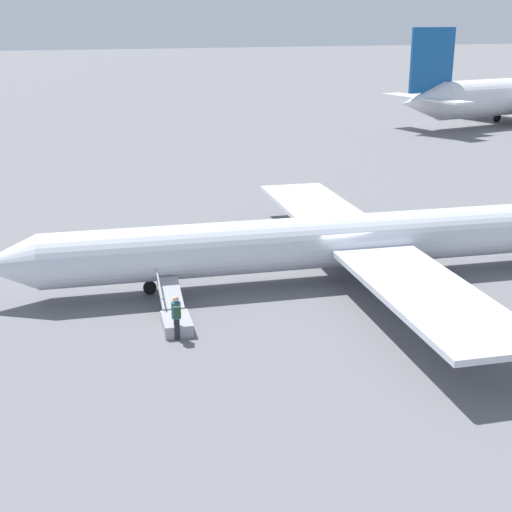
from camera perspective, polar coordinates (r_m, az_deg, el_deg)
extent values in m
plane|color=slate|center=(33.89, 6.30, -1.81)|extent=(600.00, 600.00, 0.00)
cylinder|color=silver|center=(33.30, 6.41, 1.21)|extent=(26.75, 6.57, 2.41)
cone|color=silver|center=(31.69, -19.47, -0.64)|extent=(2.99, 2.75, 2.36)
cube|color=silver|center=(27.97, 13.64, -2.96)|extent=(5.57, 11.68, 0.24)
cube|color=silver|center=(39.97, 4.96, 3.87)|extent=(5.57, 11.68, 0.24)
cylinder|color=black|center=(32.06, -8.49, -2.53)|extent=(0.61, 0.24, 0.60)
cylinder|color=gray|center=(31.93, -8.52, -1.87)|extent=(0.11, 0.11, 0.19)
cylinder|color=black|center=(33.82, 11.20, -1.57)|extent=(0.61, 0.24, 0.60)
cylinder|color=gray|center=(33.69, 11.24, -0.94)|extent=(0.11, 0.11, 0.19)
cylinder|color=black|center=(35.69, 9.79, -0.43)|extent=(0.61, 0.24, 0.60)
cylinder|color=gray|center=(35.56, 9.82, 0.17)|extent=(0.11, 0.11, 0.19)
cone|color=silver|center=(80.71, 13.11, 11.87)|extent=(5.96, 4.80, 4.12)
cube|color=#145193|center=(81.12, 13.93, 14.97)|extent=(5.87, 1.11, 6.72)
cube|color=silver|center=(81.01, 13.40, 12.17)|extent=(4.05, 11.99, 0.21)
cube|color=silver|center=(97.25, 16.70, 12.41)|extent=(8.23, 12.67, 0.42)
cylinder|color=black|center=(92.32, 18.72, 10.43)|extent=(1.06, 0.40, 1.04)
cylinder|color=gray|center=(92.24, 18.76, 10.84)|extent=(0.19, 0.19, 0.33)
cube|color=#99999E|center=(28.30, -6.36, -5.42)|extent=(1.37, 1.95, 0.50)
cube|color=#99999E|center=(29.94, -6.88, -2.97)|extent=(1.24, 2.34, 0.70)
cube|color=#99999E|center=(29.72, -7.78, -2.14)|extent=(0.41, 2.20, 0.64)
cube|color=#23232D|center=(27.48, -6.35, -5.77)|extent=(0.24, 0.31, 0.85)
cylinder|color=#265972|center=(27.19, -6.41, -4.32)|extent=(0.36, 0.36, 0.65)
sphere|color=tan|center=(27.02, -6.44, -3.45)|extent=(0.24, 0.24, 0.24)
cube|color=#23472D|center=(26.93, -6.34, -4.47)|extent=(0.30, 0.22, 0.44)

